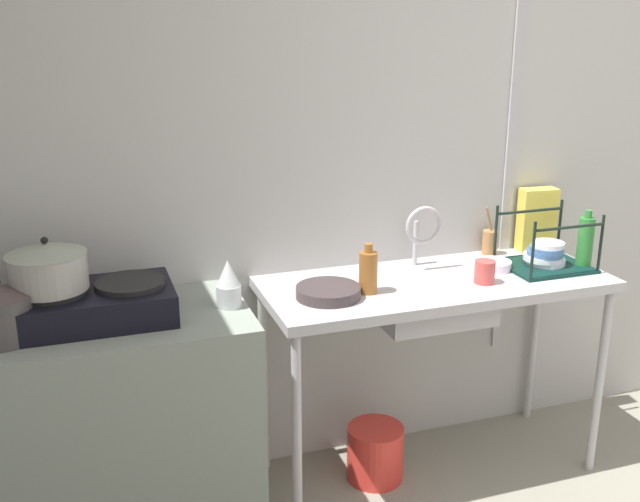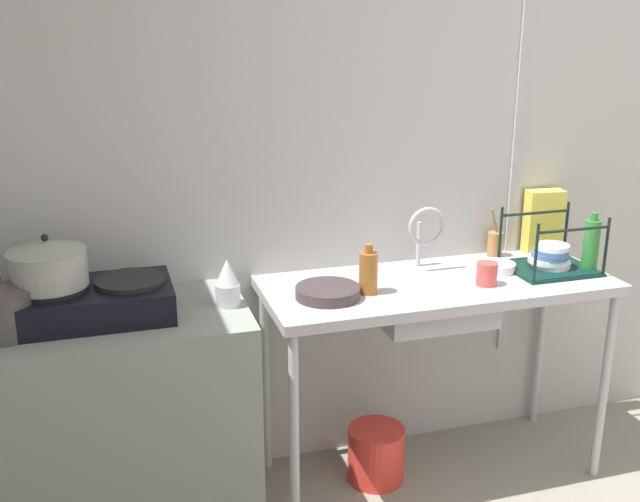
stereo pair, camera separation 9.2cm
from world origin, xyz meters
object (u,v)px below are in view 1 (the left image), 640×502
(faucet, at_px, (423,228))
(dish_rack, at_px, (545,256))
(sink_basin, at_px, (428,299))
(bottle_by_sink, at_px, (368,272))
(stove, at_px, (92,304))
(bottle_by_rack, at_px, (585,242))
(pot_beside_stove, at_px, (1,313))
(cereal_box, at_px, (537,219))
(frying_pan, at_px, (328,292))
(cup_by_rack, at_px, (485,272))
(bucket_on_floor, at_px, (375,453))
(small_bowl_on_drainboard, at_px, (493,265))
(percolator, at_px, (228,284))
(pot_on_left_burner, at_px, (47,267))
(utensil_jar, at_px, (490,242))

(faucet, bearing_deg, dish_rack, -16.02)
(sink_basin, relative_size, bottle_by_sink, 2.30)
(stove, height_order, bottle_by_rack, bottle_by_rack)
(pot_beside_stove, bearing_deg, cereal_box, 7.53)
(bottle_by_sink, xyz_separation_m, cereal_box, (0.90, 0.26, 0.06))
(faucet, bearing_deg, frying_pan, -158.87)
(frying_pan, xyz_separation_m, bottle_by_sink, (0.16, -0.00, 0.06))
(frying_pan, xyz_separation_m, cup_by_rack, (0.62, -0.05, 0.02))
(bottle_by_rack, relative_size, bucket_on_floor, 1.03)
(stove, relative_size, frying_pan, 2.24)
(cup_by_rack, height_order, small_bowl_on_drainboard, cup_by_rack)
(dish_rack, bearing_deg, sink_basin, -179.68)
(sink_basin, xyz_separation_m, dish_rack, (0.53, 0.00, 0.12))
(percolator, distance_m, bucket_on_floor, 1.01)
(cup_by_rack, bearing_deg, percolator, 175.64)
(frying_pan, bearing_deg, bucket_on_floor, 13.82)
(stove, height_order, frying_pan, stove)
(dish_rack, xyz_separation_m, bottle_by_rack, (0.15, -0.05, 0.06))
(stove, bearing_deg, bucket_on_floor, 0.38)
(pot_on_left_burner, bearing_deg, faucet, 5.26)
(pot_beside_stove, relative_size, frying_pan, 0.88)
(cup_by_rack, relative_size, bottle_by_rack, 0.37)
(pot_on_left_burner, height_order, frying_pan, pot_on_left_burner)
(pot_beside_stove, bearing_deg, frying_pan, 1.27)
(pot_beside_stove, distance_m, bucket_on_floor, 1.57)
(frying_pan, relative_size, cup_by_rack, 2.68)
(pot_beside_stove, height_order, utensil_jar, utensil_jar)
(percolator, height_order, small_bowl_on_drainboard, percolator)
(frying_pan, bearing_deg, small_bowl_on_drainboard, 6.41)
(pot_on_left_burner, xyz_separation_m, frying_pan, (0.95, -0.05, -0.19))
(pot_on_left_burner, relative_size, faucet, 0.96)
(frying_pan, bearing_deg, bottle_by_sink, -0.13)
(stove, distance_m, bucket_on_floor, 1.32)
(frying_pan, xyz_separation_m, small_bowl_on_drainboard, (0.74, 0.08, -0.00))
(stove, distance_m, percolator, 0.46)
(stove, xyz_separation_m, faucet, (1.29, 0.13, 0.11))
(bottle_by_rack, bearing_deg, pot_beside_stove, -179.60)
(pot_on_left_burner, relative_size, bucket_on_floor, 1.10)
(cereal_box, relative_size, utensil_jar, 1.30)
(bucket_on_floor, bearing_deg, small_bowl_on_drainboard, 3.04)
(percolator, bearing_deg, small_bowl_on_drainboard, 2.86)
(cereal_box, xyz_separation_m, utensil_jar, (-0.22, 0.01, -0.08))
(pot_on_left_burner, xyz_separation_m, percolator, (0.59, -0.02, -0.12))
(sink_basin, height_order, cereal_box, cereal_box)
(cup_by_rack, xyz_separation_m, bottle_by_rack, (0.49, 0.04, 0.06))
(percolator, xyz_separation_m, dish_rack, (1.32, 0.01, -0.04))
(pot_beside_stove, height_order, cereal_box, cereal_box)
(frying_pan, relative_size, bottle_by_sink, 1.25)
(bottle_by_sink, distance_m, utensil_jar, 0.73)
(bottle_by_sink, bearing_deg, pot_beside_stove, -178.90)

